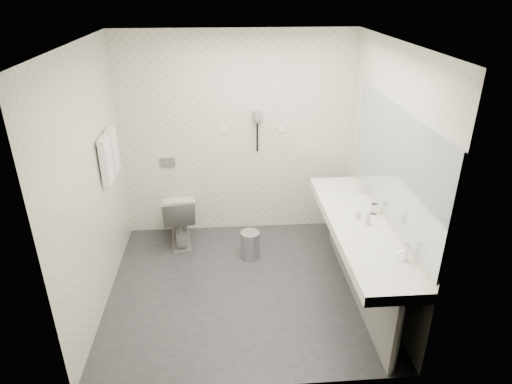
{
  "coord_description": "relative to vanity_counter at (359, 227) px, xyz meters",
  "views": [
    {
      "loc": [
        -0.16,
        -3.87,
        2.97
      ],
      "look_at": [
        0.15,
        0.15,
        1.05
      ],
      "focal_mm": 31.31,
      "sensor_mm": 36.0,
      "label": 1
    }
  ],
  "objects": [
    {
      "name": "dryer_cord",
      "position": [
        -0.88,
        1.46,
        0.45
      ],
      "size": [
        0.02,
        0.02,
        0.35
      ],
      "primitive_type": "cylinder",
      "color": "black",
      "rests_on": "dryer_cradle"
    },
    {
      "name": "towel_far",
      "position": [
        -2.46,
        0.89,
        0.53
      ],
      "size": [
        0.07,
        0.24,
        0.48
      ],
      "primitive_type": "cube",
      "color": "white",
      "rests_on": "towel_rail"
    },
    {
      "name": "vanity_post_far",
      "position": [
        0.05,
        1.04,
        -0.42
      ],
      "size": [
        0.06,
        0.06,
        0.75
      ],
      "primitive_type": "cylinder",
      "color": "silver",
      "rests_on": "floor"
    },
    {
      "name": "dryer_barrel",
      "position": [
        -0.88,
        1.4,
        0.73
      ],
      "size": [
        0.08,
        0.14,
        0.08
      ],
      "primitive_type": "cylinder",
      "rotation": [
        1.57,
        0.0,
        0.0
      ],
      "color": "gray",
      "rests_on": "dryer_cradle"
    },
    {
      "name": "vanity_post_near",
      "position": [
        0.05,
        -1.04,
        -0.42
      ],
      "size": [
        0.06,
        0.06,
        0.75
      ],
      "primitive_type": "cylinder",
      "color": "silver",
      "rests_on": "floor"
    },
    {
      "name": "basin_near",
      "position": [
        0.0,
        -0.65,
        0.04
      ],
      "size": [
        0.4,
        0.31,
        0.05
      ],
      "primitive_type": "ellipsoid",
      "color": "white",
      "rests_on": "vanity_counter"
    },
    {
      "name": "basin_far",
      "position": [
        0.0,
        0.65,
        0.04
      ],
      "size": [
        0.4,
        0.31,
        0.05
      ],
      "primitive_type": "ellipsoid",
      "color": "white",
      "rests_on": "vanity_counter"
    },
    {
      "name": "wall_right",
      "position": [
        0.27,
        0.2,
        0.45
      ],
      "size": [
        0.0,
        2.6,
        2.6
      ],
      "primitive_type": "plane",
      "rotation": [
        1.57,
        0.0,
        -1.57
      ],
      "color": "white",
      "rests_on": "floor"
    },
    {
      "name": "pedal_bin",
      "position": [
        -1.01,
        0.78,
        -0.64
      ],
      "size": [
        0.28,
        0.28,
        0.31
      ],
      "primitive_type": "cylinder",
      "rotation": [
        0.0,
        0.0,
        -0.3
      ],
      "color": "#B2B5BA",
      "rests_on": "floor"
    },
    {
      "name": "towel_rail",
      "position": [
        -2.47,
        0.75,
        0.75
      ],
      "size": [
        0.02,
        0.62,
        0.02
      ],
      "primitive_type": "cylinder",
      "rotation": [
        1.57,
        0.0,
        0.0
      ],
      "color": "silver",
      "rests_on": "wall_left"
    },
    {
      "name": "vanity_panel",
      "position": [
        0.02,
        0.0,
        -0.42
      ],
      "size": [
        0.03,
        2.15,
        0.75
      ],
      "primitive_type": "cube",
      "color": "gray",
      "rests_on": "floor"
    },
    {
      "name": "wall_front",
      "position": [
        -1.12,
        -1.1,
        0.45
      ],
      "size": [
        2.8,
        0.0,
        2.8
      ],
      "primitive_type": "plane",
      "rotation": [
        -1.57,
        0.0,
        0.0
      ],
      "color": "white",
      "rests_on": "floor"
    },
    {
      "name": "faucet_near",
      "position": [
        0.19,
        -0.65,
        0.12
      ],
      "size": [
        0.04,
        0.04,
        0.15
      ],
      "primitive_type": "cylinder",
      "color": "silver",
      "rests_on": "vanity_counter"
    },
    {
      "name": "toilet",
      "position": [
        -1.86,
        1.21,
        -0.45
      ],
      "size": [
        0.48,
        0.74,
        0.71
      ],
      "primitive_type": "imported",
      "rotation": [
        0.0,
        0.0,
        3.27
      ],
      "color": "white",
      "rests_on": "floor"
    },
    {
      "name": "wall_back",
      "position": [
        -1.12,
        1.5,
        0.45
      ],
      "size": [
        2.8,
        0.0,
        2.8
      ],
      "primitive_type": "plane",
      "rotation": [
        1.57,
        0.0,
        0.0
      ],
      "color": "white",
      "rests_on": "floor"
    },
    {
      "name": "mirror",
      "position": [
        0.26,
        0.0,
        0.65
      ],
      "size": [
        0.02,
        2.2,
        1.05
      ],
      "primitive_type": "cube",
      "color": "#B2BCC6",
      "rests_on": "wall_right"
    },
    {
      "name": "floor",
      "position": [
        -1.12,
        0.2,
        -0.8
      ],
      "size": [
        2.8,
        2.8,
        0.0
      ],
      "primitive_type": "plane",
      "color": "#2E2E33",
      "rests_on": "ground"
    },
    {
      "name": "bin_lid",
      "position": [
        -1.01,
        0.78,
        -0.48
      ],
      "size": [
        0.22,
        0.22,
        0.02
      ],
      "primitive_type": "cylinder",
      "color": "#B2B5BA",
      "rests_on": "pedal_bin"
    },
    {
      "name": "towel_near",
      "position": [
        -2.46,
        0.61,
        0.53
      ],
      "size": [
        0.07,
        0.24,
        0.48
      ],
      "primitive_type": "cube",
      "color": "white",
      "rests_on": "towel_rail"
    },
    {
      "name": "flush_plate",
      "position": [
        -1.98,
        1.49,
        0.15
      ],
      "size": [
        0.18,
        0.02,
        0.12
      ],
      "primitive_type": "cube",
      "color": "#B2B5BA",
      "rests_on": "wall_back"
    },
    {
      "name": "switch_plate_a",
      "position": [
        -1.27,
        1.49,
        0.55
      ],
      "size": [
        0.09,
        0.02,
        0.09
      ],
      "primitive_type": "cube",
      "color": "white",
      "rests_on": "wall_back"
    },
    {
      "name": "dryer_cradle",
      "position": [
        -0.88,
        1.47,
        0.7
      ],
      "size": [
        0.1,
        0.04,
        0.14
      ],
      "primitive_type": "cube",
      "color": "gray",
      "rests_on": "wall_back"
    },
    {
      "name": "glass_left",
      "position": [
        0.19,
        0.18,
        0.1
      ],
      "size": [
        0.08,
        0.08,
        0.11
      ],
      "primitive_type": "cylinder",
      "rotation": [
        0.0,
        0.0,
        0.32
      ],
      "color": "silver",
      "rests_on": "vanity_counter"
    },
    {
      "name": "soap_bottle_a",
      "position": [
        0.01,
        0.09,
        0.1
      ],
      "size": [
        0.06,
        0.06,
        0.09
      ],
      "primitive_type": "imported",
      "rotation": [
        0.0,
        0.0,
        0.4
      ],
      "color": "beige",
      "rests_on": "vanity_counter"
    },
    {
      "name": "switch_plate_b",
      "position": [
        -0.57,
        1.49,
        0.55
      ],
      "size": [
        0.09,
        0.02,
        0.09
      ],
      "primitive_type": "cube",
      "color": "white",
      "rests_on": "wall_back"
    },
    {
      "name": "vanity_counter",
      "position": [
        0.0,
        0.0,
        0.0
      ],
      "size": [
        0.55,
        2.2,
        0.1
      ],
      "primitive_type": "cube",
      "color": "white",
      "rests_on": "floor"
    },
    {
      "name": "faucet_far",
      "position": [
        0.19,
        0.65,
        0.12
      ],
      "size": [
        0.04,
        0.04,
        0.15
      ],
      "primitive_type": "cylinder",
      "color": "silver",
      "rests_on": "vanity_counter"
    },
    {
      "name": "soap_bottle_c",
      "position": [
        0.07,
        -0.03,
        0.12
      ],
      "size": [
        0.06,
        0.06,
        0.13
      ],
      "primitive_type": "imported",
      "rotation": [
        0.0,
        0.0,
        0.15
      ],
      "color": "beige",
      "rests_on": "vanity_counter"
    },
    {
      "name": "ceiling",
      "position": [
        -1.12,
        0.2,
        1.7
      ],
      "size": [
        2.8,
        2.8,
        0.0
      ],
      "primitive_type": "plane",
      "rotation": [
        3.14,
        0.0,
        0.0
      ],
      "color": "white",
      "rests_on": "wall_back"
    },
    {
      "name": "wall_left",
      "position": [
        -2.52,
        0.2,
        0.45
      ],
      "size": [
        0.0,
        2.6,
        2.6
      ],
      "primitive_type": "plane",
      "rotation": [
        1.57,
        0.0,
        1.57
      ],
      "color": "white",
      "rests_on": "floor"
    }
  ]
}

